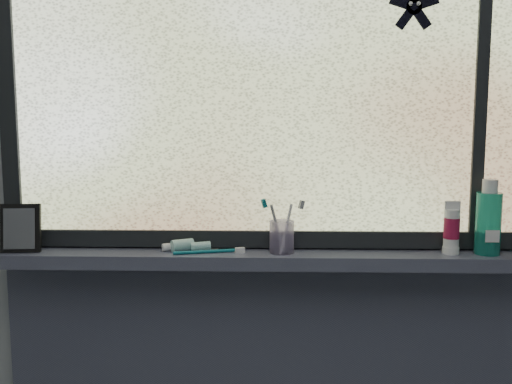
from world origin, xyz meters
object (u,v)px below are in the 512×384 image
object	(u,v)px
vanity_mirror	(21,228)
cream_tube	(452,226)
mouthwash_bottle	(489,217)
toothbrush_cup	(282,237)

from	to	relation	value
vanity_mirror	cream_tube	bearing A→B (deg)	-4.94
cream_tube	mouthwash_bottle	bearing A→B (deg)	-1.54
toothbrush_cup	vanity_mirror	bearing A→B (deg)	-179.11
vanity_mirror	mouthwash_bottle	distance (m)	1.35
vanity_mirror	mouthwash_bottle	xyz separation A→B (m)	(1.35, 0.01, 0.04)
mouthwash_bottle	cream_tube	distance (m)	0.11
mouthwash_bottle	cream_tube	bearing A→B (deg)	178.46
vanity_mirror	toothbrush_cup	size ratio (longest dim) A/B	1.51
toothbrush_cup	mouthwash_bottle	distance (m)	0.59
toothbrush_cup	cream_tube	bearing A→B (deg)	0.44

